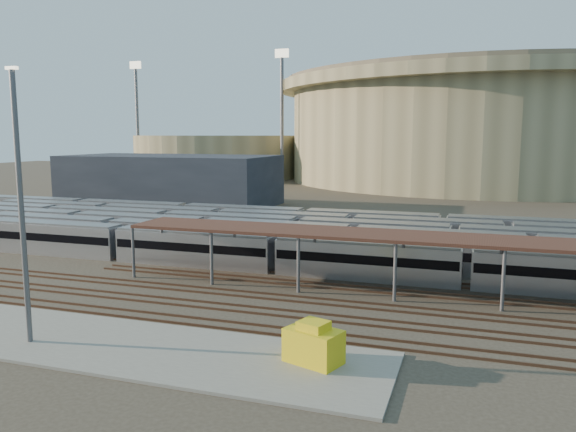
{
  "coord_description": "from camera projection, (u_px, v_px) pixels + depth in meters",
  "views": [
    {
      "loc": [
        23.78,
        -45.43,
        13.97
      ],
      "look_at": [
        4.59,
        12.0,
        5.28
      ],
      "focal_mm": 35.0,
      "sensor_mm": 36.0,
      "label": 1
    }
  ],
  "objects": [
    {
      "name": "subway_trains",
      "position": [
        283.0,
        236.0,
        68.66
      ],
      "size": [
        128.87,
        23.9,
        3.6
      ],
      "color": "silver",
      "rests_on": "ground"
    },
    {
      "name": "inspection_shed",
      "position": [
        450.0,
        241.0,
        48.24
      ],
      "size": [
        60.3,
        6.0,
        5.3
      ],
      "color": "#5A5B5F",
      "rests_on": "ground"
    },
    {
      "name": "yard_light_pole",
      "position": [
        21.0,
        207.0,
        36.6
      ],
      "size": [
        0.81,
        0.36,
        18.1
      ],
      "color": "#5A5B5F",
      "rests_on": "apron"
    },
    {
      "name": "ground",
      "position": [
        200.0,
        287.0,
        52.09
      ],
      "size": [
        420.0,
        420.0,
        0.0
      ],
      "primitive_type": "plane",
      "color": "#383026",
      "rests_on": "ground"
    },
    {
      "name": "secondary_arena",
      "position": [
        218.0,
        156.0,
        191.97
      ],
      "size": [
        56.0,
        56.0,
        14.0
      ],
      "primitive_type": "cylinder",
      "color": "#988E67",
      "rests_on": "ground"
    },
    {
      "name": "floodlight_0",
      "position": [
        282.0,
        112.0,
        161.84
      ],
      "size": [
        4.0,
        1.0,
        38.4
      ],
      "color": "#5A5B5F",
      "rests_on": "ground"
    },
    {
      "name": "service_building",
      "position": [
        171.0,
        180.0,
        114.0
      ],
      "size": [
        42.0,
        20.0,
        10.0
      ],
      "primitive_type": "cube",
      "color": "#1E232D",
      "rests_on": "ground"
    },
    {
      "name": "floodlight_3",
      "position": [
        379.0,
        117.0,
        202.51
      ],
      "size": [
        4.0,
        1.0,
        38.4
      ],
      "color": "#5A5B5F",
      "rests_on": "ground"
    },
    {
      "name": "empty_tracks",
      "position": [
        173.0,
        301.0,
        47.39
      ],
      "size": [
        170.0,
        9.62,
        0.18
      ],
      "color": "#4C3323",
      "rests_on": "ground"
    },
    {
      "name": "floodlight_1",
      "position": [
        137.0,
        116.0,
        188.49
      ],
      "size": [
        4.0,
        1.0,
        38.4
      ],
      "color": "#5A5B5F",
      "rests_on": "ground"
    },
    {
      "name": "yellow_equipment",
      "position": [
        314.0,
        346.0,
        34.23
      ],
      "size": [
        3.84,
        3.07,
        2.09
      ],
      "primitive_type": "cube",
      "rotation": [
        0.0,
        0.0,
        -0.34
      ],
      "color": "gold",
      "rests_on": "apron"
    },
    {
      "name": "apron",
      "position": [
        38.0,
        334.0,
        39.57
      ],
      "size": [
        50.0,
        9.0,
        0.2
      ],
      "primitive_type": "cube",
      "color": "gray",
      "rests_on": "ground"
    },
    {
      "name": "stadium",
      "position": [
        482.0,
        127.0,
        173.34
      ],
      "size": [
        124.0,
        124.0,
        32.5
      ],
      "color": "#988E67",
      "rests_on": "ground"
    }
  ]
}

